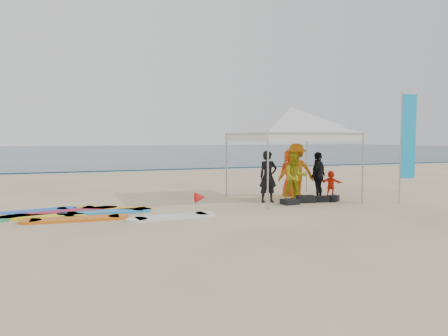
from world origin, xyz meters
name	(u,v)px	position (x,y,z in m)	size (l,w,h in m)	color
ground	(242,228)	(0.00, 0.00, 0.00)	(120.00, 120.00, 0.00)	beige
ocean	(86,151)	(0.00, 60.00, 0.04)	(160.00, 84.00, 0.08)	#0C2633
shoreline_foam	(127,171)	(0.00, 18.20, 0.00)	(160.00, 1.20, 0.01)	silver
person_black_a	(268,177)	(2.34, 3.39, 0.83)	(0.60, 0.40, 1.65)	black
person_yellow	(295,177)	(3.31, 3.37, 0.80)	(0.78, 0.61, 1.61)	gold
person_orange_a	(296,171)	(3.59, 3.80, 0.94)	(1.21, 0.69, 1.87)	orange
person_black_b	(318,176)	(4.19, 3.38, 0.80)	(0.93, 0.39, 1.59)	black
person_orange_b	(290,173)	(3.77, 4.52, 0.82)	(0.80, 0.52, 1.64)	#ED4C15
person_seated	(331,183)	(5.16, 4.04, 0.45)	(0.83, 0.27, 0.90)	red
canopy_tent	(291,107)	(3.34, 3.76, 3.07)	(4.66, 4.66, 3.52)	#A5A5A8
feather_flag	(408,138)	(6.27, 1.61, 2.06)	(0.59, 0.04, 3.51)	#A5A5A8
marker_pennant	(200,197)	(-0.42, 1.84, 0.49)	(0.28, 0.28, 0.64)	#A5A5A8
gear_pile	(309,200)	(3.56, 2.88, 0.10)	(2.13, 0.64, 0.22)	black
surfboard_spread	(72,215)	(-3.60, 3.03, 0.04)	(6.31, 2.92, 0.07)	#B81537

